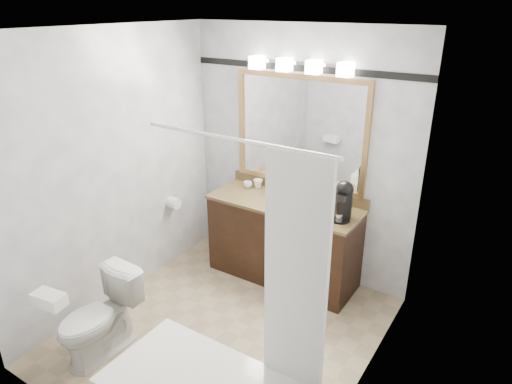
% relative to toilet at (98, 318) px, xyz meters
% --- Properties ---
extents(room, '(2.42, 2.62, 2.52)m').
position_rel_toilet_xyz_m(room, '(0.68, 0.76, 0.90)').
color(room, gray).
rests_on(room, ground).
extents(vanity, '(1.53, 0.58, 0.97)m').
position_rel_toilet_xyz_m(vanity, '(0.68, 1.78, 0.09)').
color(vanity, black).
rests_on(vanity, ground).
extents(mirror, '(1.40, 0.04, 1.10)m').
position_rel_toilet_xyz_m(mirror, '(0.68, 2.04, 1.15)').
color(mirror, '#AC814D').
rests_on(mirror, room).
extents(vanity_light_bar, '(1.02, 0.14, 0.12)m').
position_rel_toilet_xyz_m(vanity_light_bar, '(0.68, 1.99, 1.78)').
color(vanity_light_bar, silver).
rests_on(vanity_light_bar, room).
extents(accent_stripe, '(2.40, 0.01, 0.06)m').
position_rel_toilet_xyz_m(accent_stripe, '(0.68, 2.05, 1.75)').
color(accent_stripe, black).
rests_on(accent_stripe, room).
extents(tp_roll, '(0.11, 0.12, 0.12)m').
position_rel_toilet_xyz_m(tp_roll, '(-0.46, 1.42, 0.35)').
color(tp_roll, white).
rests_on(tp_roll, room).
extents(toilet, '(0.41, 0.70, 0.70)m').
position_rel_toilet_xyz_m(toilet, '(0.00, 0.00, 0.00)').
color(toilet, white).
rests_on(toilet, ground).
extents(tissue_box, '(0.25, 0.16, 0.10)m').
position_rel_toilet_xyz_m(tissue_box, '(0.00, -0.36, 0.40)').
color(tissue_box, white).
rests_on(tissue_box, toilet).
extents(coffee_maker, '(0.19, 0.24, 0.36)m').
position_rel_toilet_xyz_m(coffee_maker, '(1.29, 1.75, 0.69)').
color(coffee_maker, black).
rests_on(coffee_maker, vanity).
extents(cup_left, '(0.09, 0.09, 0.07)m').
position_rel_toilet_xyz_m(cup_left, '(0.16, 1.91, 0.53)').
color(cup_left, white).
rests_on(cup_left, vanity).
extents(cup_right, '(0.10, 0.10, 0.09)m').
position_rel_toilet_xyz_m(cup_right, '(0.25, 1.96, 0.55)').
color(cup_right, white).
rests_on(cup_right, vanity).
extents(soap_bottle_a, '(0.06, 0.06, 0.10)m').
position_rel_toilet_xyz_m(soap_bottle_a, '(0.64, 1.97, 0.55)').
color(soap_bottle_a, white).
rests_on(soap_bottle_a, vanity).
extents(soap_bottle_b, '(0.07, 0.07, 0.09)m').
position_rel_toilet_xyz_m(soap_bottle_b, '(0.72, 1.99, 0.54)').
color(soap_bottle_b, white).
rests_on(soap_bottle_b, vanity).
extents(soap_bar, '(0.08, 0.06, 0.02)m').
position_rel_toilet_xyz_m(soap_bar, '(0.77, 1.89, 0.51)').
color(soap_bar, beige).
rests_on(soap_bar, vanity).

